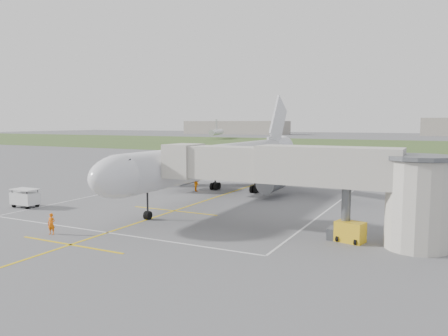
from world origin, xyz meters
The scene contains 11 objects.
ground centered at (0.00, 0.00, 0.00)m, with size 700.00×700.00×0.00m, color #525255.
grass_strip centered at (0.00, 130.00, 0.01)m, with size 700.00×120.00×0.02m, color #3D5525.
apron_markings centered at (0.00, -5.82, 0.01)m, with size 28.20×60.00×0.01m.
airliner centered at (0.00, 0.75, 4.39)m, with size 38.93×46.75×13.52m.
jet_bridge centered at (15.72, -13.50, 4.74)m, with size 23.40×5.00×7.20m.
gpu_unit centered at (18.42, -13.82, 0.77)m, with size 2.35×1.89×1.56m.
baggage_cart centered at (-15.30, -15.58, 1.02)m, with size 2.86×1.73×1.99m.
ramp_worker_nose centered at (-3.68, -22.46, 0.87)m, with size 0.63×0.42×1.74m, color #F06407.
ramp_worker_wing centered at (-4.45, 2.13, 0.88)m, with size 0.85×0.66×1.76m, color orange.
distant_hangars centered at (-16.15, 265.19, 5.17)m, with size 345.00×49.00×12.00m.
distant_aircraft centered at (10.07, 174.77, 3.59)m, with size 219.07×37.49×8.85m.
Camera 1 is at (24.47, -47.13, 9.08)m, focal length 35.00 mm.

